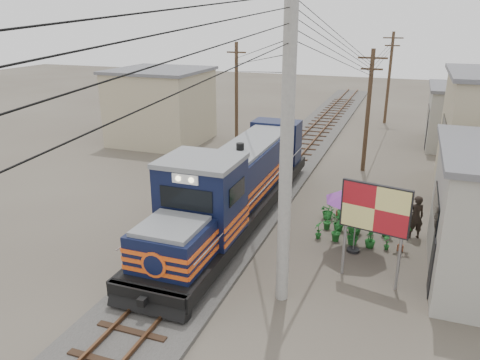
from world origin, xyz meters
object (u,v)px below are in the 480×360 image
at_px(locomotive, 236,186).
at_px(billboard, 375,211).
at_px(market_umbrella, 358,194).
at_px(vendor, 416,217).

height_order(locomotive, billboard, locomotive).
height_order(market_umbrella, vendor, market_umbrella).
height_order(locomotive, vendor, locomotive).
distance_m(billboard, vendor, 4.67).
bearing_deg(billboard, locomotive, 165.46).
relative_size(billboard, vendor, 1.92).
bearing_deg(market_umbrella, vendor, 43.67).
relative_size(billboard, market_umbrella, 1.22).
distance_m(billboard, market_umbrella, 2.19).
bearing_deg(vendor, locomotive, -14.45).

